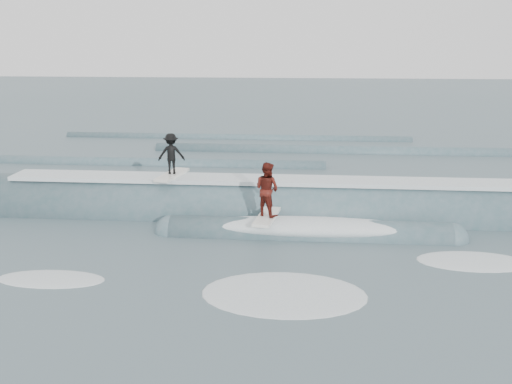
{
  "coord_description": "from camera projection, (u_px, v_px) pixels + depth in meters",
  "views": [
    {
      "loc": [
        1.61,
        -13.6,
        6.17
      ],
      "look_at": [
        0.0,
        5.09,
        1.1
      ],
      "focal_mm": 40.0,
      "sensor_mm": 36.0,
      "label": 1
    }
  ],
  "objects": [
    {
      "name": "surfer_red",
      "position": [
        267.0,
        192.0,
        18.15
      ],
      "size": [
        1.08,
        2.06,
        1.85
      ],
      "color": "white",
      "rests_on": "ground"
    },
    {
      "name": "ground",
      "position": [
        239.0,
        284.0,
        14.82
      ],
      "size": [
        160.0,
        160.0,
        0.0
      ],
      "primitive_type": "plane",
      "color": "#415A60",
      "rests_on": "ground"
    },
    {
      "name": "breaking_wave",
      "position": [
        263.0,
        215.0,
        20.42
      ],
      "size": [
        24.06,
        4.06,
        2.57
      ],
      "color": "#3B5B63",
      "rests_on": "ground"
    },
    {
      "name": "surfer_black",
      "position": [
        171.0,
        156.0,
        20.4
      ],
      "size": [
        1.02,
        2.07,
        1.56
      ],
      "color": "white",
      "rests_on": "ground"
    },
    {
      "name": "far_swells",
      "position": [
        247.0,
        152.0,
        31.93
      ],
      "size": [
        34.5,
        8.65,
        0.8
      ],
      "color": "#3B5B63",
      "rests_on": "ground"
    },
    {
      "name": "whitewater",
      "position": [
        250.0,
        280.0,
        15.03
      ],
      "size": [
        16.59,
        4.85,
        0.1
      ],
      "color": "white",
      "rests_on": "ground"
    }
  ]
}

